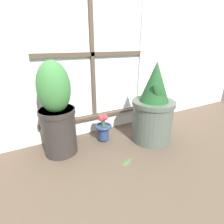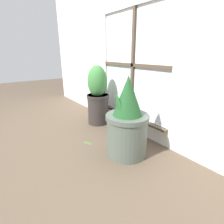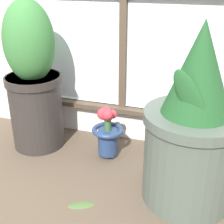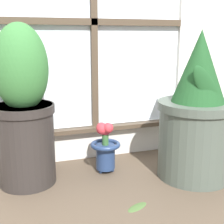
# 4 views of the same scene
# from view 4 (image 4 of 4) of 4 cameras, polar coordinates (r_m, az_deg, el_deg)

# --- Properties ---
(ground_plane) EXTENTS (10.00, 10.00, 0.00)m
(ground_plane) POSITION_cam_4_polar(r_m,az_deg,el_deg) (1.43, 3.44, -16.17)
(ground_plane) COLOR brown
(potted_plant_left) EXTENTS (0.29, 0.29, 0.77)m
(potted_plant_left) POSITION_cam_4_polar(r_m,az_deg,el_deg) (1.53, -15.84, 0.41)
(potted_plant_left) COLOR #2D2826
(potted_plant_left) RESTS_ON ground_plane
(potted_plant_right) EXTENTS (0.39, 0.39, 0.74)m
(potted_plant_right) POSITION_cam_4_polar(r_m,az_deg,el_deg) (1.62, 15.21, -0.83)
(potted_plant_right) COLOR #4C564C
(potted_plant_right) RESTS_ON ground_plane
(flower_vase) EXTENTS (0.16, 0.16, 0.28)m
(flower_vase) POSITION_cam_4_polar(r_m,az_deg,el_deg) (1.66, -1.27, -6.17)
(flower_vase) COLOR navy
(flower_vase) RESTS_ON ground_plane
(fallen_leaf) EXTENTS (0.12, 0.09, 0.01)m
(fallen_leaf) POSITION_cam_4_polar(r_m,az_deg,el_deg) (1.39, 4.63, -16.82)
(fallen_leaf) COLOR #476633
(fallen_leaf) RESTS_ON ground_plane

